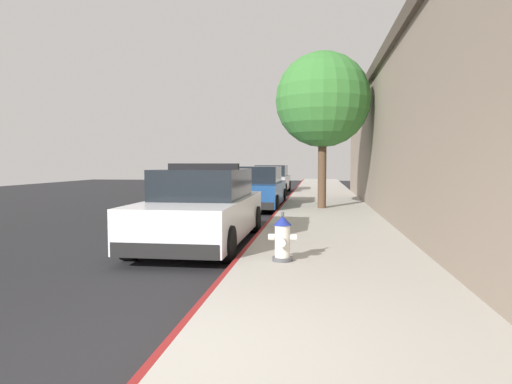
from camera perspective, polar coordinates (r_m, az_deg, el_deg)
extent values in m
cube|color=#232326|center=(14.58, -15.33, -3.48)|extent=(34.06, 60.00, 0.20)
cube|color=#ADA89E|center=(13.40, 9.02, -3.22)|extent=(3.04, 60.00, 0.17)
cube|color=maroon|center=(13.46, 2.36, -3.15)|extent=(0.08, 60.00, 0.17)
cube|color=black|center=(11.88, 16.87, 7.39)|extent=(0.06, 1.30, 1.10)
cube|color=black|center=(19.52, 13.28, 5.95)|extent=(0.06, 1.30, 1.10)
cube|color=white|center=(9.42, -6.75, -3.09)|extent=(1.84, 4.80, 0.76)
cube|color=black|center=(9.51, -6.56, 1.09)|extent=(1.64, 2.50, 0.60)
cube|color=black|center=(7.25, -11.41, -7.27)|extent=(1.76, 0.16, 0.24)
cube|color=black|center=(11.72, -3.88, -3.02)|extent=(1.76, 0.16, 0.24)
cylinder|color=black|center=(11.31, -8.81, -3.30)|extent=(0.22, 0.64, 0.64)
cylinder|color=black|center=(10.95, -0.13, -3.48)|extent=(0.22, 0.64, 0.64)
cylinder|color=black|center=(8.14, -15.68, -6.12)|extent=(0.22, 0.64, 0.64)
cylinder|color=black|center=(7.63, -3.66, -6.65)|extent=(0.22, 0.64, 0.64)
cube|color=black|center=(9.46, -6.65, 3.26)|extent=(1.48, 0.20, 0.12)
cube|color=red|center=(9.55, -8.69, 3.24)|extent=(0.44, 0.18, 0.11)
cube|color=#1E33E0|center=(9.37, -4.58, 3.26)|extent=(0.44, 0.18, 0.11)
cube|color=navy|center=(16.70, 0.04, -0.10)|extent=(1.84, 4.80, 0.76)
cube|color=black|center=(16.81, 0.11, 2.24)|extent=(1.64, 2.50, 0.60)
cube|color=black|center=(14.41, -1.20, -1.75)|extent=(1.76, 0.16, 0.24)
cube|color=black|center=(19.03, 0.99, -0.42)|extent=(1.76, 0.16, 0.24)
cylinder|color=black|center=(18.52, -1.89, -0.54)|extent=(0.22, 0.64, 0.64)
cylinder|color=black|center=(18.31, 3.43, -0.59)|extent=(0.22, 0.64, 0.64)
cylinder|color=black|center=(15.19, -4.03, -1.48)|extent=(0.22, 0.64, 0.64)
cylinder|color=black|center=(14.94, 2.44, -1.56)|extent=(0.22, 0.64, 0.64)
cube|color=#B2B5BA|center=(25.33, 1.99, 1.19)|extent=(1.84, 4.80, 0.76)
cube|color=black|center=(25.45, 2.02, 2.74)|extent=(1.64, 2.50, 0.60)
cube|color=black|center=(23.02, 1.40, 0.29)|extent=(1.76, 0.16, 0.24)
cube|color=black|center=(27.66, 2.47, 0.87)|extent=(1.76, 0.16, 0.24)
cylinder|color=black|center=(27.12, 0.54, 0.81)|extent=(0.22, 0.64, 0.64)
cylinder|color=black|center=(26.96, 4.17, 0.79)|extent=(0.22, 0.64, 0.64)
cylinder|color=black|center=(23.76, -0.49, 0.40)|extent=(0.22, 0.64, 0.64)
cylinder|color=black|center=(23.57, 3.65, 0.37)|extent=(0.22, 0.64, 0.64)
cylinder|color=#4C4C51|center=(7.09, 3.37, -8.45)|extent=(0.32, 0.32, 0.06)
cylinder|color=silver|center=(7.03, 3.38, -6.22)|extent=(0.24, 0.24, 0.50)
cone|color=navy|center=(6.98, 3.39, -3.64)|extent=(0.28, 0.28, 0.14)
cylinder|color=#4C4C51|center=(6.97, 3.39, -2.82)|extent=(0.05, 0.05, 0.06)
cylinder|color=silver|center=(7.04, 1.99, -5.72)|extent=(0.10, 0.10, 0.10)
cylinder|color=silver|center=(7.01, 4.77, -5.76)|extent=(0.10, 0.10, 0.10)
cylinder|color=silver|center=(6.85, 3.26, -6.40)|extent=(0.13, 0.12, 0.13)
cylinder|color=brown|center=(15.33, 8.37, 2.70)|extent=(0.28, 0.28, 2.52)
sphere|color=#387A33|center=(15.47, 8.46, 11.49)|extent=(3.16, 3.16, 3.16)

